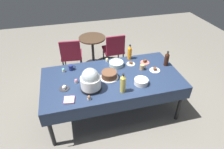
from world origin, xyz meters
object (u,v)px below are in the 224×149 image
(coffee_mug_navy, at_px, (71,67))
(cupcake_berry, at_px, (76,81))
(ceramic_snack_bowl, at_px, (141,82))
(dessert_plate_cream, at_px, (131,64))
(slow_cooker, at_px, (91,80))
(cupcake_lemon, at_px, (107,60))
(round_cafe_table, at_px, (93,46))
(dessert_plate_coral, at_px, (145,62))
(maroon_chair_right, at_px, (114,49))
(cupcake_cocoa, at_px, (89,98))
(coffee_mug_tan, at_px, (142,67))
(maroon_chair_left, at_px, (71,54))
(frosted_layer_cake, at_px, (109,75))
(glass_salad_bowl, at_px, (116,64))
(soda_bottle_ginger_ale, at_px, (123,84))
(cupcake_rose, at_px, (63,70))
(potluck_table, at_px, (112,80))
(dessert_plate_charcoal, at_px, (64,88))
(dessert_plate_white, at_px, (155,70))
(soda_bottle_cola, at_px, (167,59))
(soda_bottle_orange_juice, at_px, (130,52))

(coffee_mug_navy, bearing_deg, cupcake_berry, -83.44)
(ceramic_snack_bowl, xyz_separation_m, dessert_plate_cream, (0.03, 0.56, -0.03))
(slow_cooker, distance_m, cupcake_lemon, 0.80)
(cupcake_lemon, relative_size, round_cafe_table, 0.09)
(dessert_plate_cream, xyz_separation_m, cupcake_lemon, (-0.38, 0.19, 0.02))
(dessert_plate_coral, relative_size, maroon_chair_right, 0.19)
(cupcake_cocoa, distance_m, coffee_mug_tan, 1.10)
(cupcake_lemon, height_order, round_cafe_table, cupcake_lemon)
(slow_cooker, relative_size, maroon_chair_left, 0.41)
(frosted_layer_cake, bearing_deg, glass_salad_bowl, 56.71)
(ceramic_snack_bowl, relative_size, soda_bottle_ginger_ale, 0.67)
(slow_cooker, xyz_separation_m, cupcake_rose, (-0.37, 0.55, -0.13))
(coffee_mug_navy, bearing_deg, round_cafe_table, 65.45)
(slow_cooker, xyz_separation_m, dessert_plate_coral, (1.04, 0.47, -0.14))
(potluck_table, height_order, dessert_plate_coral, dessert_plate_coral)
(dessert_plate_coral, relative_size, coffee_mug_tan, 1.36)
(dessert_plate_charcoal, xyz_separation_m, cupcake_cocoa, (0.32, -0.31, 0.02))
(round_cafe_table, bearing_deg, potluck_table, -88.20)
(dessert_plate_cream, bearing_deg, coffee_mug_tan, -57.27)
(cupcake_lemon, height_order, cupcake_rose, same)
(potluck_table, xyz_separation_m, cupcake_lemon, (0.03, 0.47, 0.09))
(dessert_plate_coral, distance_m, cupcake_cocoa, 1.30)
(ceramic_snack_bowl, bearing_deg, maroon_chair_right, 89.41)
(coffee_mug_navy, bearing_deg, dessert_plate_coral, -4.59)
(frosted_layer_cake, distance_m, cupcake_cocoa, 0.57)
(potluck_table, distance_m, dessert_plate_white, 0.74)
(dessert_plate_coral, bearing_deg, cupcake_lemon, 162.01)
(soda_bottle_cola, xyz_separation_m, soda_bottle_ginger_ale, (-0.93, -0.48, 0.02))
(slow_cooker, distance_m, round_cafe_table, 1.87)
(potluck_table, relative_size, maroon_chair_left, 2.59)
(dessert_plate_white, relative_size, maroon_chair_right, 0.21)
(soda_bottle_orange_juice, distance_m, round_cafe_table, 1.29)
(cupcake_berry, bearing_deg, dessert_plate_charcoal, -150.60)
(slow_cooker, relative_size, round_cafe_table, 0.48)
(frosted_layer_cake, distance_m, maroon_chair_left, 1.50)
(dessert_plate_charcoal, bearing_deg, potluck_table, 7.83)
(coffee_mug_tan, relative_size, coffee_mug_navy, 1.01)
(dessert_plate_white, distance_m, cupcake_cocoa, 1.24)
(dessert_plate_charcoal, height_order, cupcake_lemon, cupcake_lemon)
(soda_bottle_orange_juice, height_order, maroon_chair_left, soda_bottle_orange_juice)
(dessert_plate_charcoal, height_order, maroon_chair_left, maroon_chair_left)
(soda_bottle_orange_juice, relative_size, round_cafe_table, 0.39)
(glass_salad_bowl, bearing_deg, ceramic_snack_bowl, -68.24)
(coffee_mug_tan, relative_size, maroon_chair_left, 0.14)
(dessert_plate_coral, height_order, cupcake_lemon, cupcake_lemon)
(maroon_chair_left, bearing_deg, glass_salad_bowl, -56.23)
(cupcake_rose, xyz_separation_m, round_cafe_table, (0.69, 1.25, -0.28))
(potluck_table, relative_size, dessert_plate_charcoal, 14.68)
(dessert_plate_charcoal, relative_size, cupcake_lemon, 2.22)
(slow_cooker, height_order, cupcake_berry, slow_cooker)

